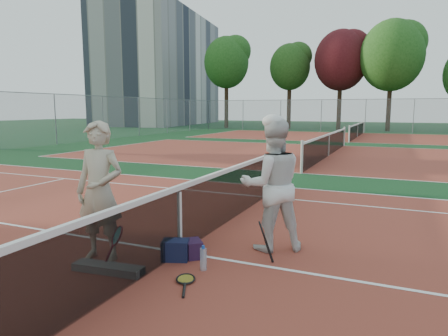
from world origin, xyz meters
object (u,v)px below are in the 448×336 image
object	(u,v)px
apartment_block	(162,70)
racket_black_held	(262,243)
water_bottle	(203,259)
player_a	(100,191)
net_main	(180,219)
racket_spare	(186,279)
player_b	(272,185)
racket_red	(118,246)
sports_bag_purple	(194,249)
sports_bag_navy	(175,250)

from	to	relation	value
apartment_block	racket_black_held	bearing A→B (deg)	-56.33
water_bottle	player_a	bearing A→B (deg)	-172.38
apartment_block	racket_black_held	size ratio (longest dim) A/B	38.09
net_main	racket_spare	world-z (taller)	net_main
player_a	player_b	world-z (taller)	player_b
racket_red	sports_bag_purple	bearing A→B (deg)	-13.86
racket_black_held	player_a	bearing A→B (deg)	-4.46
racket_red	racket_black_held	size ratio (longest dim) A/B	0.95
player_b	water_bottle	xyz separation A→B (m)	(-0.57, -1.16, -0.84)
racket_spare	sports_bag_purple	xyz separation A→B (m)	(-0.29, 0.75, 0.10)
racket_spare	apartment_block	bearing A→B (deg)	6.92
sports_bag_navy	racket_spare	bearing A→B (deg)	-49.61
player_a	sports_bag_purple	size ratio (longest dim) A/B	6.31
sports_bag_purple	player_b	bearing A→B (deg)	40.97
racket_red	sports_bag_purple	distance (m)	1.06
apartment_block	water_bottle	bearing A→B (deg)	-57.23
net_main	player_b	size ratio (longest dim) A/B	5.57
player_a	racket_spare	distance (m)	1.74
player_b	apartment_block	bearing A→B (deg)	-88.03
player_a	racket_spare	xyz separation A→B (m)	(1.44, -0.18, -0.95)
net_main	sports_bag_navy	bearing A→B (deg)	-73.48
player_b	sports_bag_purple	xyz separation A→B (m)	(-0.91, -0.79, -0.86)
racket_black_held	sports_bag_purple	distance (m)	1.00
racket_red	racket_black_held	world-z (taller)	racket_black_held
sports_bag_navy	sports_bag_purple	xyz separation A→B (m)	(0.19, 0.20, -0.02)
player_b	racket_spare	distance (m)	1.93
racket_black_held	sports_bag_navy	world-z (taller)	racket_black_held
player_b	racket_red	bearing A→B (deg)	9.33
net_main	sports_bag_purple	world-z (taller)	net_main
sports_bag_purple	water_bottle	size ratio (longest dim) A/B	1.03
player_b	water_bottle	distance (m)	1.54
player_a	racket_black_held	world-z (taller)	player_a
racket_spare	racket_black_held	bearing A→B (deg)	-61.10
racket_spare	sports_bag_navy	world-z (taller)	sports_bag_navy
racket_spare	water_bottle	bearing A→B (deg)	-33.47
player_b	sports_bag_navy	distance (m)	1.70
net_main	player_b	xyz separation A→B (m)	(1.18, 0.71, 0.48)
net_main	racket_red	distance (m)	0.96
sports_bag_purple	player_a	bearing A→B (deg)	-153.89
sports_bag_navy	water_bottle	distance (m)	0.55
player_b	sports_bag_purple	world-z (taller)	player_b
racket_black_held	sports_bag_navy	size ratio (longest dim) A/B	1.58
apartment_block	player_a	distance (m)	52.64
net_main	apartment_block	size ratio (longest dim) A/B	0.50
apartment_block	racket_red	xyz separation A→B (m)	(27.48, -44.78, -7.22)
player_a	water_bottle	xyz separation A→B (m)	(1.50, 0.20, -0.83)
player_b	water_bottle	world-z (taller)	player_b
player_b	water_bottle	size ratio (longest dim) A/B	6.57
racket_red	racket_spare	distance (m)	1.10
apartment_block	water_bottle	size ratio (longest dim) A/B	73.33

